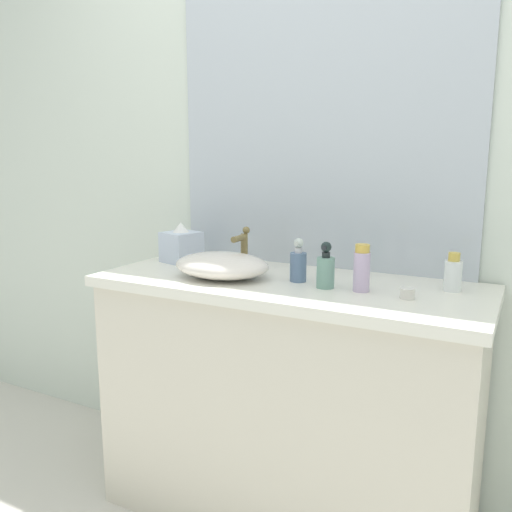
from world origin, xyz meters
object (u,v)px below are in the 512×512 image
perfume_bottle (298,264)px  sink_basin (222,265)px  tissue_box (181,245)px  soap_dispenser (326,269)px  candle_jar (407,293)px  lotion_bottle (453,274)px  spray_can (362,269)px

perfume_bottle → sink_basin: bearing=-164.7°
tissue_box → soap_dispenser: bearing=-11.4°
perfume_bottle → candle_jar: size_ratio=3.40×
tissue_box → candle_jar: (0.94, -0.15, -0.05)m
soap_dispenser → perfume_bottle: soap_dispenser is taller
sink_basin → lotion_bottle: lotion_bottle is taller
candle_jar → lotion_bottle: bearing=56.7°
soap_dispenser → lotion_bottle: 0.40m
perfume_bottle → candle_jar: 0.39m
sink_basin → tissue_box: 0.34m
sink_basin → candle_jar: (0.65, 0.02, -0.03)m
lotion_bottle → perfume_bottle: (-0.49, -0.11, 0.01)m
sink_basin → candle_jar: 0.65m
perfume_bottle → candle_jar: bearing=-8.0°
soap_dispenser → lotion_bottle: soap_dispenser is taller
sink_basin → perfume_bottle: (0.26, 0.07, 0.02)m
soap_dispenser → tissue_box: size_ratio=0.94×
perfume_bottle → candle_jar: perfume_bottle is taller
tissue_box → lotion_bottle: bearing=0.8°
perfume_bottle → spray_can: size_ratio=0.99×
spray_can → candle_jar: size_ratio=3.43×
lotion_bottle → tissue_box: size_ratio=0.77×
perfume_bottle → lotion_bottle: bearing=12.5°
spray_can → tissue_box: tissue_box is taller
lotion_bottle → candle_jar: (-0.11, -0.16, -0.04)m
soap_dispenser → perfume_bottle: (-0.12, 0.04, -0.00)m
soap_dispenser → sink_basin: bearing=-175.5°
perfume_bottle → tissue_box: tissue_box is taller
soap_dispenser → lotion_bottle: (0.38, 0.15, -0.01)m
sink_basin → soap_dispenser: size_ratio=2.29×
perfume_bottle → spray_can: 0.23m
perfume_bottle → tissue_box: bearing=170.5°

